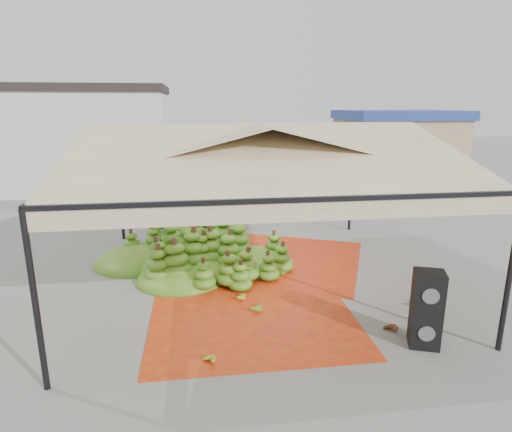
{
  "coord_description": "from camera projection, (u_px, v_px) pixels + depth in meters",
  "views": [
    {
      "loc": [
        -1.5,
        -10.4,
        4.46
      ],
      "look_at": [
        0.2,
        1.5,
        1.3
      ],
      "focal_mm": 30.0,
      "sensor_mm": 36.0,
      "label": 1
    }
  ],
  "objects": [
    {
      "name": "ground",
      "position": [
        257.0,
        278.0,
        11.29
      ],
      "size": [
        90.0,
        90.0,
        0.0
      ],
      "primitive_type": "plane",
      "color": "slate",
      "rests_on": "ground"
    },
    {
      "name": "canopy_tent",
      "position": [
        257.0,
        153.0,
        10.45
      ],
      "size": [
        8.1,
        8.1,
        4.0
      ],
      "color": "black",
      "rests_on": "ground"
    },
    {
      "name": "building_white",
      "position": [
        32.0,
        138.0,
        22.64
      ],
      "size": [
        14.3,
        6.3,
        5.4
      ],
      "color": "silver",
      "rests_on": "ground"
    },
    {
      "name": "building_tan",
      "position": [
        396.0,
        147.0,
        24.58
      ],
      "size": [
        6.3,
        5.3,
        4.1
      ],
      "color": "tan",
      "rests_on": "ground"
    },
    {
      "name": "tarp_left",
      "position": [
        252.0,
        315.0,
        9.32
      ],
      "size": [
        4.37,
        4.16,
        0.01
      ],
      "primitive_type": "cube",
      "rotation": [
        0.0,
        0.0,
        -0.0
      ],
      "color": "#C34B12",
      "rests_on": "ground"
    },
    {
      "name": "tarp_right",
      "position": [
        286.0,
        260.0,
        12.61
      ],
      "size": [
        5.56,
        5.66,
        0.01
      ],
      "primitive_type": "cube",
      "rotation": [
        0.0,
        0.0,
        -0.41
      ],
      "color": "#C33B12",
      "rests_on": "ground"
    },
    {
      "name": "banana_heap",
      "position": [
        197.0,
        243.0,
        12.09
      ],
      "size": [
        6.46,
        5.54,
        1.27
      ],
      "primitive_type": "ellipsoid",
      "rotation": [
        0.0,
        0.0,
        0.12
      ],
      "color": "#3F7A19",
      "rests_on": "ground"
    },
    {
      "name": "hand_yellow_a",
      "position": [
        238.0,
        295.0,
        10.05
      ],
      "size": [
        0.56,
        0.5,
        0.21
      ],
      "primitive_type": "ellipsoid",
      "rotation": [
        0.0,
        0.0,
        -0.3
      ],
      "color": "gold",
      "rests_on": "ground"
    },
    {
      "name": "hand_yellow_b",
      "position": [
        207.0,
        360.0,
        7.53
      ],
      "size": [
        0.51,
        0.5,
        0.18
      ],
      "primitive_type": "ellipsoid",
      "rotation": [
        0.0,
        0.0,
        0.63
      ],
      "color": "gold",
      "rests_on": "ground"
    },
    {
      "name": "hand_red_a",
      "position": [
        414.0,
        300.0,
        9.78
      ],
      "size": [
        0.61,
        0.59,
        0.22
      ],
      "primitive_type": "ellipsoid",
      "rotation": [
        0.0,
        0.0,
        -0.6
      ],
      "color": "#582314",
      "rests_on": "ground"
    },
    {
      "name": "hand_red_b",
      "position": [
        389.0,
        328.0,
        8.59
      ],
      "size": [
        0.55,
        0.51,
        0.2
      ],
      "primitive_type": "ellipsoid",
      "rotation": [
        0.0,
        0.0,
        0.43
      ],
      "color": "#572E14",
      "rests_on": "ground"
    },
    {
      "name": "hand_green",
      "position": [
        253.0,
        305.0,
        9.53
      ],
      "size": [
        0.62,
        0.59,
        0.22
      ],
      "primitive_type": "ellipsoid",
      "rotation": [
        0.0,
        0.0,
        -0.61
      ],
      "color": "#59811B",
      "rests_on": "ground"
    },
    {
      "name": "hanging_bunches",
      "position": [
        351.0,
        181.0,
        10.51
      ],
      "size": [
        3.24,
        0.24,
        0.2
      ],
      "color": "#527819",
      "rests_on": "ground"
    },
    {
      "name": "speaker_stack",
      "position": [
        426.0,
        309.0,
        7.98
      ],
      "size": [
        0.67,
        0.63,
        1.5
      ],
      "rotation": [
        0.0,
        0.0,
        -0.35
      ],
      "color": "black",
      "rests_on": "ground"
    },
    {
      "name": "banana_leaves",
      "position": [
        163.0,
        257.0,
        12.85
      ],
      "size": [
        0.96,
        1.36,
        3.7
      ],
      "primitive_type": null,
      "color": "#3E7C21",
      "rests_on": "ground"
    },
    {
      "name": "vendor",
      "position": [
        223.0,
        201.0,
        15.98
      ],
      "size": [
        0.74,
        0.53,
        1.89
      ],
      "primitive_type": "imported",
      "rotation": [
        0.0,
        0.0,
        3.27
      ],
      "color": "gray",
      "rests_on": "ground"
    },
    {
      "name": "truck_left",
      "position": [
        196.0,
        167.0,
        20.15
      ],
      "size": [
        7.85,
        3.77,
        2.59
      ],
      "rotation": [
        0.0,
        0.0,
        -0.17
      ],
      "color": "#52331B",
      "rests_on": "ground"
    },
    {
      "name": "truck_right",
      "position": [
        342.0,
        175.0,
        19.91
      ],
      "size": [
        6.17,
        2.65,
        2.06
      ],
      "rotation": [
        0.0,
        0.0,
        -0.1
      ],
      "color": "#4B3219",
      "rests_on": "ground"
    }
  ]
}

